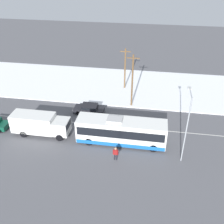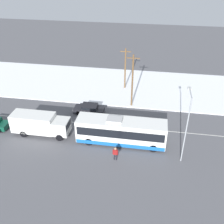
{
  "view_description": "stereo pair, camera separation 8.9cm",
  "coord_description": "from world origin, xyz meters",
  "px_view_note": "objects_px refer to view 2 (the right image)",
  "views": [
    {
      "loc": [
        2.68,
        -28.79,
        20.03
      ],
      "look_at": [
        -2.22,
        1.31,
        1.4
      ],
      "focal_mm": 42.0,
      "sensor_mm": 36.0,
      "label": 1
    },
    {
      "loc": [
        2.77,
        -28.77,
        20.03
      ],
      "look_at": [
        -2.22,
        1.31,
        1.4
      ],
      "focal_mm": 42.0,
      "sensor_mm": 36.0,
      "label": 2
    }
  ],
  "objects_px": {
    "sedan_car": "(89,108)",
    "pedestrian_at_stop": "(115,152)",
    "box_truck": "(39,123)",
    "utility_pole_roadside": "(132,80)",
    "streetlamp": "(187,120)",
    "city_bus": "(121,131)",
    "utility_pole_snowlot": "(125,68)"
  },
  "relations": [
    {
      "from": "sedan_car",
      "to": "pedestrian_at_stop",
      "type": "relative_size",
      "value": 2.48
    },
    {
      "from": "box_truck",
      "to": "utility_pole_roadside",
      "type": "relative_size",
      "value": 0.9
    },
    {
      "from": "sedan_car",
      "to": "streetlamp",
      "type": "distance_m",
      "value": 15.38
    },
    {
      "from": "city_bus",
      "to": "utility_pole_snowlot",
      "type": "height_order",
      "value": "utility_pole_snowlot"
    },
    {
      "from": "city_bus",
      "to": "sedan_car",
      "type": "distance_m",
      "value": 8.22
    },
    {
      "from": "sedan_car",
      "to": "utility_pole_snowlot",
      "type": "height_order",
      "value": "utility_pole_snowlot"
    },
    {
      "from": "box_truck",
      "to": "streetlamp",
      "type": "bearing_deg",
      "value": -5.88
    },
    {
      "from": "pedestrian_at_stop",
      "to": "streetlamp",
      "type": "bearing_deg",
      "value": 12.35
    },
    {
      "from": "pedestrian_at_stop",
      "to": "utility_pole_snowlot",
      "type": "height_order",
      "value": "utility_pole_snowlot"
    },
    {
      "from": "city_bus",
      "to": "streetlamp",
      "type": "height_order",
      "value": "streetlamp"
    },
    {
      "from": "box_truck",
      "to": "streetlamp",
      "type": "height_order",
      "value": "streetlamp"
    },
    {
      "from": "city_bus",
      "to": "utility_pole_roadside",
      "type": "height_order",
      "value": "utility_pole_roadside"
    },
    {
      "from": "city_bus",
      "to": "pedestrian_at_stop",
      "type": "distance_m",
      "value": 3.34
    },
    {
      "from": "sedan_car",
      "to": "box_truck",
      "type": "bearing_deg",
      "value": 50.17
    },
    {
      "from": "city_bus",
      "to": "streetlamp",
      "type": "distance_m",
      "value": 8.06
    },
    {
      "from": "streetlamp",
      "to": "utility_pole_roadside",
      "type": "height_order",
      "value": "utility_pole_roadside"
    },
    {
      "from": "box_truck",
      "to": "pedestrian_at_stop",
      "type": "relative_size",
      "value": 4.22
    },
    {
      "from": "box_truck",
      "to": "utility_pole_snowlot",
      "type": "bearing_deg",
      "value": 58.74
    },
    {
      "from": "sedan_car",
      "to": "utility_pole_roadside",
      "type": "bearing_deg",
      "value": -151.97
    },
    {
      "from": "box_truck",
      "to": "streetlamp",
      "type": "relative_size",
      "value": 0.9
    },
    {
      "from": "pedestrian_at_stop",
      "to": "utility_pole_snowlot",
      "type": "relative_size",
      "value": 0.25
    },
    {
      "from": "city_bus",
      "to": "box_truck",
      "type": "xyz_separation_m",
      "value": [
        -10.42,
        0.12,
        -0.08
      ]
    },
    {
      "from": "pedestrian_at_stop",
      "to": "utility_pole_roadside",
      "type": "relative_size",
      "value": 0.21
    },
    {
      "from": "pedestrian_at_stop",
      "to": "sedan_car",
      "type": "bearing_deg",
      "value": 119.25
    },
    {
      "from": "box_truck",
      "to": "sedan_car",
      "type": "height_order",
      "value": "box_truck"
    },
    {
      "from": "city_bus",
      "to": "utility_pole_snowlot",
      "type": "bearing_deg",
      "value": 95.28
    },
    {
      "from": "utility_pole_roadside",
      "to": "utility_pole_snowlot",
      "type": "distance_m",
      "value": 6.1
    },
    {
      "from": "sedan_car",
      "to": "utility_pole_roadside",
      "type": "relative_size",
      "value": 0.53
    },
    {
      "from": "box_truck",
      "to": "utility_pole_roadside",
      "type": "xyz_separation_m",
      "value": [
        10.78,
        9.06,
        2.65
      ]
    },
    {
      "from": "city_bus",
      "to": "pedestrian_at_stop",
      "type": "height_order",
      "value": "city_bus"
    },
    {
      "from": "city_bus",
      "to": "utility_pole_snowlot",
      "type": "relative_size",
      "value": 1.53
    },
    {
      "from": "pedestrian_at_stop",
      "to": "utility_pole_roadside",
      "type": "distance_m",
      "value": 12.87
    }
  ]
}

